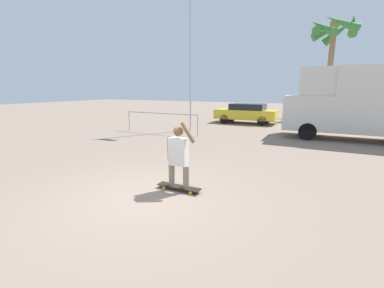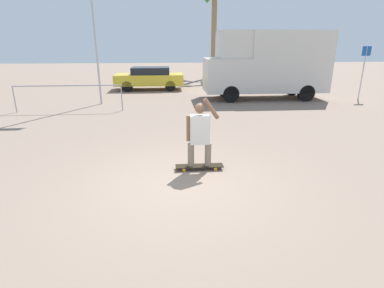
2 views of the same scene
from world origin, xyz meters
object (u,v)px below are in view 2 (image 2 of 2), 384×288
at_px(flagpole, 93,3).
at_px(skateboard, 199,166).
at_px(person_skateboarder, 200,132).
at_px(parked_car_yellow, 150,78).
at_px(street_sign, 364,66).
at_px(camper_van, 268,63).

bearing_deg(flagpole, skateboard, -65.21).
height_order(person_skateboarder, flagpole, flagpole).
distance_m(skateboard, person_skateboarder, 0.79).
distance_m(parked_car_yellow, street_sign, 11.44).
bearing_deg(flagpole, person_skateboarder, -65.22).
relative_size(parked_car_yellow, flagpole, 0.53).
relative_size(skateboard, camper_van, 0.18).
relative_size(person_skateboarder, parked_car_yellow, 0.37).
relative_size(camper_van, flagpole, 0.77).
bearing_deg(camper_van, person_skateboarder, -116.13).
xyz_separation_m(skateboard, flagpole, (-3.68, 7.96, 4.18)).
relative_size(skateboard, parked_car_yellow, 0.26).
bearing_deg(street_sign, camper_van, 172.46).
bearing_deg(street_sign, parked_car_yellow, 158.18).
xyz_separation_m(person_skateboarder, street_sign, (8.87, 8.15, 0.75)).
height_order(person_skateboarder, parked_car_yellow, person_skateboarder).
distance_m(skateboard, flagpole, 9.71).
bearing_deg(skateboard, person_skateboarder, 180.00).
bearing_deg(street_sign, skateboard, -137.43).
bearing_deg(person_skateboarder, camper_van, 63.87).
distance_m(flagpole, street_sign, 12.82).
bearing_deg(person_skateboarder, skateboard, 0.00).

